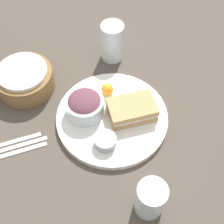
{
  "coord_description": "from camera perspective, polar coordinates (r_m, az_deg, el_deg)",
  "views": [
    {
      "loc": [
        -0.28,
        -0.41,
        0.78
      ],
      "look_at": [
        0.0,
        0.0,
        0.04
      ],
      "focal_mm": 50.0,
      "sensor_mm": 36.0,
      "label": 1
    }
  ],
  "objects": [
    {
      "name": "bread_basket",
      "position": [
        1.01,
        -15.69,
        5.84
      ],
      "size": [
        0.18,
        0.18,
        0.08
      ],
      "color": "olive",
      "rests_on": "ground_plane"
    },
    {
      "name": "dressing_cup",
      "position": [
        0.85,
        -1.22,
        -5.31
      ],
      "size": [
        0.06,
        0.06,
        0.03
      ],
      "primitive_type": "cylinder",
      "color": "#99999E",
      "rests_on": "plate"
    },
    {
      "name": "knife",
      "position": [
        0.92,
        -17.97,
        -6.23
      ],
      "size": [
        0.2,
        0.07,
        0.01
      ],
      "primitive_type": "cube",
      "rotation": [
        0.0,
        0.0,
        2.87
      ],
      "color": "silver",
      "rests_on": "ground_plane"
    },
    {
      "name": "orange_wedge",
      "position": [
        0.94,
        -0.85,
        4.13
      ],
      "size": [
        0.04,
        0.04,
        0.04
      ],
      "primitive_type": "sphere",
      "color": "orange",
      "rests_on": "plate"
    },
    {
      "name": "salad_bowl",
      "position": [
        0.9,
        -5.03,
        1.32
      ],
      "size": [
        0.11,
        0.11,
        0.07
      ],
      "color": "white",
      "rests_on": "plate"
    },
    {
      "name": "sandwich",
      "position": [
        0.9,
        3.66,
        0.42
      ],
      "size": [
        0.16,
        0.12,
        0.05
      ],
      "color": "tan",
      "rests_on": "plate"
    },
    {
      "name": "plate",
      "position": [
        0.92,
        0.0,
        -1.03
      ],
      "size": [
        0.33,
        0.33,
        0.02
      ],
      "primitive_type": "cylinder",
      "color": "white",
      "rests_on": "ground_plane"
    },
    {
      "name": "spoon",
      "position": [
        0.93,
        -18.13,
        -5.3
      ],
      "size": [
        0.17,
        0.06,
        0.01
      ],
      "primitive_type": "cube",
      "rotation": [
        0.0,
        0.0,
        2.87
      ],
      "color": "silver",
      "rests_on": "ground_plane"
    },
    {
      "name": "drink_glass",
      "position": [
        1.04,
        0.05,
        12.7
      ],
      "size": [
        0.07,
        0.07,
        0.13
      ],
      "primitive_type": "cylinder",
      "color": "silver",
      "rests_on": "ground_plane"
    },
    {
      "name": "fork",
      "position": [
        0.91,
        -17.81,
        -7.19
      ],
      "size": [
        0.19,
        0.06,
        0.01
      ],
      "primitive_type": "cube",
      "rotation": [
        0.0,
        0.0,
        2.87
      ],
      "color": "silver",
      "rests_on": "ground_plane"
    },
    {
      "name": "water_glass",
      "position": [
        0.77,
        7.03,
        -15.5
      ],
      "size": [
        0.07,
        0.07,
        0.11
      ],
      "primitive_type": "cylinder",
      "color": "silver",
      "rests_on": "ground_plane"
    },
    {
      "name": "ground_plane",
      "position": [
        0.93,
        0.0,
        -1.35
      ],
      "size": [
        4.0,
        4.0,
        0.0
      ],
      "primitive_type": "plane",
      "color": "#4C4238"
    }
  ]
}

